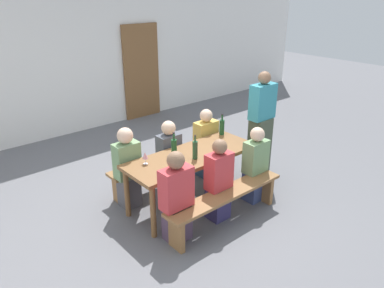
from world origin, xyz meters
name	(u,v)px	position (x,y,z in m)	size (l,w,h in m)	color
ground_plane	(192,202)	(0.00, 0.00, 0.00)	(24.00, 24.00, 0.00)	slate
back_wall	(68,54)	(0.00, 3.79, 1.60)	(14.00, 0.20, 3.20)	white
wooden_door	(142,72)	(1.61, 3.65, 1.05)	(0.90, 0.06, 2.10)	brown
tasting_table	(192,160)	(0.00, 0.00, 0.66)	(1.89, 0.72, 0.75)	brown
bench_near	(226,199)	(0.00, -0.66, 0.35)	(1.79, 0.30, 0.45)	olive
bench_far	(164,164)	(0.00, 0.66, 0.35)	(1.79, 0.30, 0.45)	olive
wine_bottle_0	(222,127)	(0.82, 0.26, 0.87)	(0.07, 0.07, 0.33)	#194723
wine_bottle_1	(174,147)	(-0.22, 0.11, 0.88)	(0.08, 0.08, 0.34)	#194723
wine_bottle_2	(195,150)	(-0.06, -0.13, 0.88)	(0.07, 0.07, 0.33)	#234C2D
wine_glass_0	(217,149)	(0.22, -0.24, 0.85)	(0.06, 0.06, 0.14)	silver
wine_glass_1	(145,156)	(-0.64, 0.16, 0.86)	(0.07, 0.07, 0.16)	silver
seated_guest_near_0	(177,199)	(-0.67, -0.51, 0.55)	(0.39, 0.24, 1.16)	#4E3A50
seated_guest_near_1	(219,182)	(0.01, -0.51, 0.53)	(0.34, 0.24, 1.12)	navy
seated_guest_near_2	(255,166)	(0.72, -0.51, 0.53)	(0.35, 0.24, 1.10)	#374372
seated_guest_far_0	(128,169)	(-0.71, 0.51, 0.56)	(0.34, 0.24, 1.16)	#4F4D52
seated_guest_far_1	(169,157)	(-0.01, 0.51, 0.52)	(0.34, 0.24, 1.09)	brown
seated_guest_far_2	(206,145)	(0.72, 0.51, 0.53)	(0.37, 0.24, 1.11)	navy
standing_host	(261,128)	(1.33, -0.08, 0.82)	(0.42, 0.24, 1.70)	#424C3A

